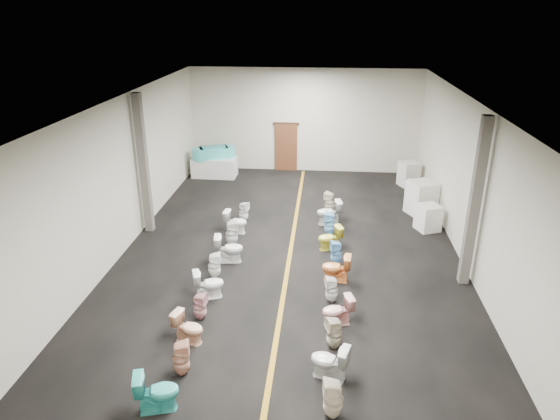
# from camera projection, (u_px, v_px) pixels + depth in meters

# --- Properties ---
(floor) EXTENTS (16.00, 16.00, 0.00)m
(floor) POSITION_uv_depth(u_px,v_px,m) (291.00, 249.00, 15.23)
(floor) COLOR black
(floor) RESTS_ON ground
(ceiling) EXTENTS (16.00, 16.00, 0.00)m
(ceiling) POSITION_uv_depth(u_px,v_px,m) (292.00, 101.00, 13.53)
(ceiling) COLOR black
(ceiling) RESTS_ON ground
(wall_back) EXTENTS (10.00, 0.00, 10.00)m
(wall_back) POSITION_uv_depth(u_px,v_px,m) (304.00, 121.00, 21.75)
(wall_back) COLOR beige
(wall_back) RESTS_ON ground
(wall_front) EXTENTS (10.00, 0.00, 10.00)m
(wall_front) POSITION_uv_depth(u_px,v_px,m) (251.00, 361.00, 7.01)
(wall_front) COLOR beige
(wall_front) RESTS_ON ground
(wall_left) EXTENTS (0.00, 16.00, 16.00)m
(wall_left) POSITION_uv_depth(u_px,v_px,m) (124.00, 174.00, 14.81)
(wall_left) COLOR beige
(wall_left) RESTS_ON ground
(wall_right) EXTENTS (0.00, 16.00, 16.00)m
(wall_right) POSITION_uv_depth(u_px,v_px,m) (469.00, 185.00, 13.95)
(wall_right) COLOR beige
(wall_right) RESTS_ON ground
(aisle_stripe) EXTENTS (0.12, 15.60, 0.01)m
(aisle_stripe) POSITION_uv_depth(u_px,v_px,m) (291.00, 249.00, 15.23)
(aisle_stripe) COLOR #9C6C16
(aisle_stripe) RESTS_ON floor
(back_door) EXTENTS (1.00, 0.10, 2.10)m
(back_door) POSITION_uv_depth(u_px,v_px,m) (286.00, 147.00, 22.22)
(back_door) COLOR #562D19
(back_door) RESTS_ON floor
(door_frame) EXTENTS (1.15, 0.08, 0.10)m
(door_frame) POSITION_uv_depth(u_px,v_px,m) (286.00, 124.00, 21.83)
(door_frame) COLOR #331C11
(door_frame) RESTS_ON back_door
(column_left) EXTENTS (0.25, 0.25, 4.50)m
(column_left) POSITION_uv_depth(u_px,v_px,m) (144.00, 165.00, 15.71)
(column_left) COLOR #59544C
(column_left) RESTS_ON floor
(column_right) EXTENTS (0.25, 0.25, 4.50)m
(column_right) POSITION_uv_depth(u_px,v_px,m) (475.00, 204.00, 12.59)
(column_right) COLOR #59544C
(column_right) RESTS_ON floor
(display_table) EXTENTS (1.90, 0.98, 0.83)m
(display_table) POSITION_uv_depth(u_px,v_px,m) (215.00, 167.00, 21.63)
(display_table) COLOR silver
(display_table) RESTS_ON floor
(bathtub) EXTENTS (1.77, 1.11, 0.55)m
(bathtub) POSITION_uv_depth(u_px,v_px,m) (214.00, 152.00, 21.38)
(bathtub) COLOR #40BAB9
(bathtub) RESTS_ON display_table
(appliance_crate_a) EXTENTS (0.88, 0.88, 0.86)m
(appliance_crate_a) POSITION_uv_depth(u_px,v_px,m) (428.00, 218.00, 16.41)
(appliance_crate_a) COLOR silver
(appliance_crate_a) RESTS_ON floor
(appliance_crate_b) EXTENTS (1.15, 1.15, 1.19)m
(appliance_crate_b) POSITION_uv_depth(u_px,v_px,m) (421.00, 198.00, 17.64)
(appliance_crate_b) COLOR silver
(appliance_crate_b) RESTS_ON floor
(appliance_crate_c) EXTENTS (0.85, 0.85, 0.80)m
(appliance_crate_c) POSITION_uv_depth(u_px,v_px,m) (416.00, 192.00, 18.75)
(appliance_crate_c) COLOR silver
(appliance_crate_c) RESTS_ON floor
(appliance_crate_d) EXTENTS (0.91, 0.91, 1.00)m
(appliance_crate_d) POSITION_uv_depth(u_px,v_px,m) (409.00, 174.00, 20.46)
(appliance_crate_d) COLOR beige
(appliance_crate_d) RESTS_ON floor
(toilet_left_0) EXTENTS (0.89, 0.65, 0.81)m
(toilet_left_0) POSITION_uv_depth(u_px,v_px,m) (157.00, 392.00, 9.03)
(toilet_left_0) COLOR teal
(toilet_left_0) RESTS_ON floor
(toilet_left_1) EXTENTS (0.43, 0.42, 0.77)m
(toilet_left_1) POSITION_uv_depth(u_px,v_px,m) (181.00, 358.00, 9.92)
(toilet_left_1) COLOR tan
(toilet_left_1) RESTS_ON floor
(toilet_left_2) EXTENTS (0.79, 0.60, 0.72)m
(toilet_left_2) POSITION_uv_depth(u_px,v_px,m) (188.00, 328.00, 10.91)
(toilet_left_2) COLOR #F1B792
(toilet_left_2) RESTS_ON floor
(toilet_left_3) EXTENTS (0.37, 0.37, 0.69)m
(toilet_left_3) POSITION_uv_depth(u_px,v_px,m) (200.00, 307.00, 11.70)
(toilet_left_3) COLOR #D1949B
(toilet_left_3) RESTS_ON floor
(toilet_left_4) EXTENTS (0.86, 0.67, 0.77)m
(toilet_left_4) POSITION_uv_depth(u_px,v_px,m) (209.00, 284.00, 12.57)
(toilet_left_4) COLOR white
(toilet_left_4) RESTS_ON floor
(toilet_left_5) EXTENTS (0.38, 0.37, 0.74)m
(toilet_left_5) POSITION_uv_depth(u_px,v_px,m) (214.00, 266.00, 13.50)
(toilet_left_5) COLOR white
(toilet_left_5) RESTS_ON floor
(toilet_left_6) EXTENTS (0.87, 0.58, 0.83)m
(toilet_left_6) POSITION_uv_depth(u_px,v_px,m) (229.00, 249.00, 14.35)
(toilet_left_6) COLOR white
(toilet_left_6) RESTS_ON floor
(toilet_left_7) EXTENTS (0.47, 0.46, 0.84)m
(toilet_left_7) POSITION_uv_depth(u_px,v_px,m) (232.00, 233.00, 15.30)
(toilet_left_7) COLOR white
(toilet_left_7) RESTS_ON floor
(toilet_left_8) EXTENTS (0.79, 0.52, 0.76)m
(toilet_left_8) POSITION_uv_depth(u_px,v_px,m) (236.00, 222.00, 16.22)
(toilet_left_8) COLOR white
(toilet_left_8) RESTS_ON floor
(toilet_left_9) EXTENTS (0.42, 0.42, 0.70)m
(toilet_left_9) POSITION_uv_depth(u_px,v_px,m) (244.00, 212.00, 17.08)
(toilet_left_9) COLOR white
(toilet_left_9) RESTS_ON floor
(toilet_right_0) EXTENTS (0.40, 0.39, 0.80)m
(toilet_right_0) POSITION_uv_depth(u_px,v_px,m) (333.00, 399.00, 8.87)
(toilet_right_0) COLOR beige
(toilet_right_0) RESTS_ON floor
(toilet_right_1) EXTENTS (0.86, 0.65, 0.78)m
(toilet_right_1) POSITION_uv_depth(u_px,v_px,m) (329.00, 361.00, 9.82)
(toilet_right_1) COLOR silver
(toilet_right_1) RESTS_ON floor
(toilet_right_2) EXTENTS (0.45, 0.44, 0.75)m
(toilet_right_2) POSITION_uv_depth(u_px,v_px,m) (334.00, 333.00, 10.70)
(toilet_right_2) COLOR beige
(toilet_right_2) RESTS_ON floor
(toilet_right_3) EXTENTS (0.81, 0.61, 0.73)m
(toilet_right_3) POSITION_uv_depth(u_px,v_px,m) (337.00, 311.00, 11.49)
(toilet_right_3) COLOR #ECA6A3
(toilet_right_3) RESTS_ON floor
(toilet_right_4) EXTENTS (0.38, 0.37, 0.70)m
(toilet_right_4) POSITION_uv_depth(u_px,v_px,m) (332.00, 290.00, 12.38)
(toilet_right_4) COLOR silver
(toilet_right_4) RESTS_ON floor
(toilet_right_5) EXTENTS (0.80, 0.50, 0.78)m
(toilet_right_5) POSITION_uv_depth(u_px,v_px,m) (336.00, 268.00, 13.33)
(toilet_right_5) COLOR #F18B42
(toilet_right_5) RESTS_ON floor
(toilet_right_6) EXTENTS (0.40, 0.40, 0.73)m
(toilet_right_6) POSITION_uv_depth(u_px,v_px,m) (336.00, 253.00, 14.20)
(toilet_right_6) COLOR #75B6E7
(toilet_right_6) RESTS_ON floor
(toilet_right_7) EXTENTS (0.83, 0.65, 0.74)m
(toilet_right_7) POSITION_uv_depth(u_px,v_px,m) (330.00, 238.00, 15.10)
(toilet_right_7) COLOR yellow
(toilet_right_7) RESTS_ON floor
(toilet_right_8) EXTENTS (0.38, 0.38, 0.81)m
(toilet_right_8) POSITION_uv_depth(u_px,v_px,m) (330.00, 224.00, 16.00)
(toilet_right_8) COLOR #83CAF3
(toilet_right_8) RESTS_ON floor
(toilet_right_9) EXTENTS (0.90, 0.64, 0.84)m
(toilet_right_9) POSITION_uv_depth(u_px,v_px,m) (329.00, 212.00, 16.85)
(toilet_right_9) COLOR silver
(toilet_right_9) RESTS_ON floor
(toilet_right_10) EXTENTS (0.46, 0.46, 0.78)m
(toilet_right_10) POSITION_uv_depth(u_px,v_px,m) (330.00, 203.00, 17.78)
(toilet_right_10) COLOR beige
(toilet_right_10) RESTS_ON floor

